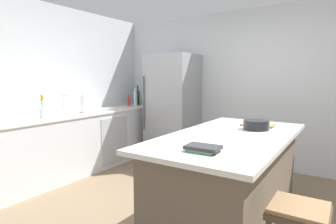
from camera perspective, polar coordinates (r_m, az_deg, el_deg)
ground_plane at (r=3.22m, az=1.78°, el=-20.50°), size 7.20×7.20×0.00m
wall_rear at (r=4.92m, az=15.63°, el=4.62°), size 6.00×0.10×2.60m
wall_left at (r=4.63m, az=-25.14°, el=4.07°), size 0.10×6.00×2.60m
counter_run_left at (r=4.72m, az=-16.97°, el=-5.71°), size 0.68×3.22×0.94m
kitchen_island at (r=2.91m, az=12.40°, el=-13.48°), size 1.04×2.07×0.94m
refrigerator at (r=5.07m, az=0.98°, el=0.92°), size 0.81×0.76×1.89m
bar_stool at (r=2.11m, az=24.99°, el=-19.99°), size 0.36×0.36×0.68m
sink_faucet at (r=4.50m, az=-20.35°, el=1.57°), size 0.15×0.05×0.30m
flower_vase at (r=4.22m, az=-24.17°, el=0.15°), size 0.09×0.09×0.32m
paper_towel_roll at (r=4.61m, az=-16.89°, el=1.54°), size 0.14×0.14×0.31m
wine_bottle at (r=5.75m, az=-6.17°, el=3.03°), size 0.07×0.07×0.38m
syrup_bottle at (r=5.66m, az=-6.50°, el=2.40°), size 0.06×0.06×0.24m
soda_bottle at (r=5.53m, az=-6.65°, el=2.87°), size 0.07×0.07×0.37m
hot_sauce_bottle at (r=5.53m, az=-8.00°, el=2.14°), size 0.05×0.05×0.22m
cookbook_stack at (r=2.11m, az=7.15°, el=-7.36°), size 0.26×0.18×0.05m
mixing_bowl at (r=3.10m, az=17.50°, el=-2.51°), size 0.27×0.27×0.10m
cutting_board at (r=3.34m, az=17.76°, el=-2.56°), size 0.37×0.22×0.02m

